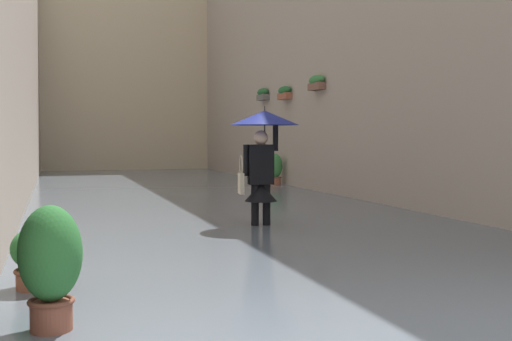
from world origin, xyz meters
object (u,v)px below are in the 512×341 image
object	(u,v)px
person_wading	(263,144)
potted_plant_near_left	(276,170)
potted_plant_near_right	(51,269)
potted_plant_far_right	(41,264)

from	to	relation	value
person_wading	potted_plant_near_left	size ratio (longest dim) A/B	1.89
person_wading	potted_plant_near_right	bearing A→B (deg)	55.94
person_wading	potted_plant_near_left	world-z (taller)	person_wading
potted_plant_near_left	potted_plant_far_right	xyz separation A→B (m)	(6.17, 11.03, -0.19)
potted_plant_near_right	potted_plant_near_left	xyz separation A→B (m)	(-6.08, -12.37, -0.03)
potted_plant_near_right	potted_plant_far_right	size ratio (longest dim) A/B	1.43
person_wading	potted_plant_near_right	world-z (taller)	person_wading
person_wading	potted_plant_near_left	distance (m)	8.41
potted_plant_near_right	potted_plant_near_left	distance (m)	13.78
potted_plant_far_right	potted_plant_near_left	bearing A→B (deg)	-119.23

